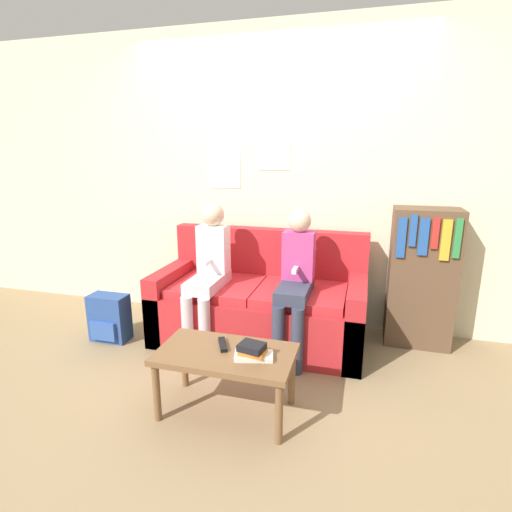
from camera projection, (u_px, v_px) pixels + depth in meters
ground_plane at (242, 369)px, 2.94m from camera, size 10.00×10.00×0.00m
wall_back at (275, 181)px, 3.55m from camera, size 8.00×0.07×2.60m
couch at (260, 305)px, 3.35m from camera, size 1.70×0.80×0.90m
coffee_table at (226, 360)px, 2.37m from camera, size 0.81×0.45×0.40m
person_left at (209, 267)px, 3.18m from camera, size 0.24×0.55×1.15m
person_right at (296, 277)px, 3.00m from camera, size 0.24×0.55×1.13m
tv_remote at (223, 344)px, 2.42m from camera, size 0.11×0.17×0.02m
book_stack at (253, 352)px, 2.28m from camera, size 0.24×0.17×0.09m
bookshelf at (421, 277)px, 3.21m from camera, size 0.51×0.34×1.13m
backpack at (109, 318)px, 3.35m from camera, size 0.32×0.20×0.40m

